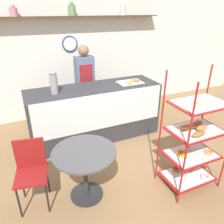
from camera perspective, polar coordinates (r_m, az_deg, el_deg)
name	(u,v)px	position (r m, az deg, el deg)	size (l,w,h in m)	color
ground_plane	(123,174)	(3.49, 2.97, -15.78)	(14.00, 14.00, 0.00)	olive
back_wall	(73,55)	(5.11, -10.07, 14.51)	(10.00, 0.30, 2.70)	white
display_counter	(95,113)	(4.15, -4.44, -0.18)	(2.42, 0.76, 1.02)	#333338
pastry_rack	(193,141)	(3.10, 20.47, -7.13)	(0.74, 0.53, 1.64)	#A51919
person_worker	(85,82)	(4.57, -7.04, 7.70)	(0.37, 0.23, 1.67)	#282833
cafe_table	(85,163)	(2.84, -7.12, -12.97)	(0.81, 0.81, 0.71)	#262628
cafe_chair	(31,166)	(2.94, -20.40, -13.20)	(0.44, 0.44, 0.88)	black
coffee_carafe	(54,83)	(3.71, -14.98, 7.38)	(0.12, 0.12, 0.38)	gray
donut_tray_counter	(131,82)	(4.20, 4.95, 7.90)	(0.46, 0.33, 0.05)	white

